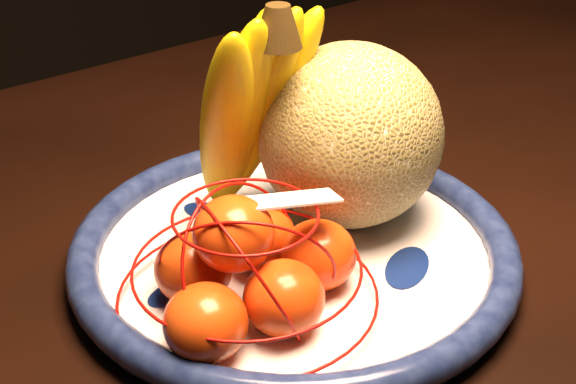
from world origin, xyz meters
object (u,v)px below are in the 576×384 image
cantaloupe (350,135)px  banana_bunch (245,106)px  dining_table (340,249)px  fruit_bowl (294,249)px  mandarin_bag (249,269)px

cantaloupe → banana_bunch: banana_bunch is taller
dining_table → fruit_bowl: 0.19m
banana_bunch → dining_table: bearing=-0.1°
fruit_bowl → cantaloupe: bearing=16.1°
mandarin_bag → fruit_bowl: bearing=33.1°
dining_table → fruit_bowl: fruit_bowl is taller
cantaloupe → mandarin_bag: size_ratio=0.75×
fruit_bowl → mandarin_bag: 0.09m
banana_bunch → mandarin_bag: (-0.07, -0.12, -0.08)m
cantaloupe → mandarin_bag: 0.17m
fruit_bowl → banana_bunch: bearing=96.6°
fruit_bowl → mandarin_bag: bearing=-146.9°
fruit_bowl → cantaloupe: size_ratio=2.35×
cantaloupe → banana_bunch: 0.10m
banana_bunch → cantaloupe: bearing=-41.6°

